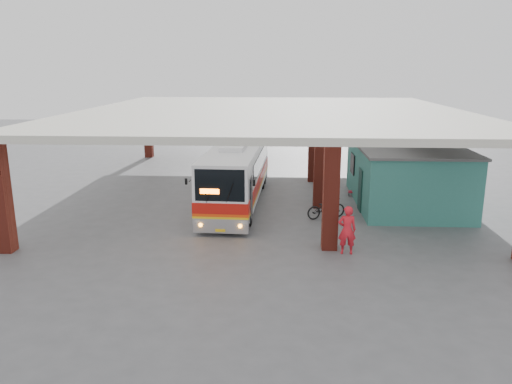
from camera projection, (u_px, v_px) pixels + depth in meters
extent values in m
plane|color=#515154|center=(257.00, 224.00, 22.74)|extent=(90.00, 90.00, 0.00)
cube|color=maroon|center=(331.00, 195.00, 19.14)|extent=(0.60, 0.60, 4.35)
cube|color=maroon|center=(320.00, 165.00, 24.95)|extent=(0.60, 0.60, 4.35)
cube|color=maroon|center=(313.00, 147.00, 30.77)|extent=(0.60, 0.60, 4.35)
cube|color=maroon|center=(1.00, 197.00, 18.85)|extent=(0.60, 0.60, 4.35)
cube|color=maroon|center=(148.00, 130.00, 39.18)|extent=(0.60, 0.60, 4.35)
cube|color=maroon|center=(399.00, 131.00, 38.14)|extent=(0.60, 0.60, 4.35)
cube|color=beige|center=(272.00, 112.00, 27.91)|extent=(21.00, 23.00, 0.30)
cube|color=#30786B|center=(405.00, 175.00, 25.85)|extent=(5.00, 8.00, 3.00)
cube|color=#525252|center=(408.00, 146.00, 25.47)|extent=(5.20, 8.20, 0.12)
cube|color=#143730|center=(360.00, 190.00, 24.64)|extent=(0.08, 0.95, 2.10)
cube|color=black|center=(353.00, 164.00, 27.36)|extent=(0.08, 1.20, 1.00)
cube|color=black|center=(352.00, 164.00, 27.36)|extent=(0.04, 1.30, 1.10)
cube|color=silver|center=(237.00, 170.00, 25.87)|extent=(2.75, 11.22, 2.60)
cube|color=silver|center=(235.00, 146.00, 24.63)|extent=(1.22, 2.83, 0.23)
cube|color=gray|center=(221.00, 225.00, 20.96)|extent=(2.35, 0.46, 0.65)
cube|color=#B6130C|center=(237.00, 180.00, 25.99)|extent=(2.79, 11.22, 0.46)
cube|color=#E03F0C|center=(238.00, 185.00, 26.06)|extent=(2.79, 11.22, 0.12)
cube|color=yellow|center=(238.00, 187.00, 26.09)|extent=(2.79, 11.22, 0.09)
cube|color=black|center=(220.00, 185.00, 20.41)|extent=(2.07, 0.18, 1.35)
cube|color=black|center=(217.00, 158.00, 26.58)|extent=(0.37, 8.35, 0.84)
cube|color=black|center=(261.00, 159.00, 26.37)|extent=(0.37, 8.35, 0.84)
cube|color=#FF5905|center=(210.00, 191.00, 20.45)|extent=(0.79, 0.08, 0.20)
sphere|color=orange|center=(200.00, 225.00, 20.84)|extent=(0.17, 0.17, 0.17)
sphere|color=orange|center=(240.00, 226.00, 20.68)|extent=(0.17, 0.17, 0.17)
cube|color=yellow|center=(220.00, 230.00, 20.80)|extent=(0.42, 0.05, 0.11)
cylinder|color=black|center=(205.00, 215.00, 22.51)|extent=(0.33, 0.94, 0.93)
cylinder|color=black|center=(248.00, 216.00, 22.33)|extent=(0.33, 0.94, 0.93)
cylinder|color=black|center=(228.00, 180.00, 29.41)|extent=(0.33, 0.94, 0.93)
cylinder|color=black|center=(261.00, 181.00, 29.23)|extent=(0.33, 0.94, 0.93)
cylinder|color=black|center=(231.00, 176.00, 30.58)|extent=(0.33, 0.94, 0.93)
cylinder|color=black|center=(263.00, 177.00, 30.40)|extent=(0.33, 0.94, 0.93)
imported|color=black|center=(326.00, 208.00, 23.47)|extent=(2.05, 1.38, 1.02)
imported|color=red|center=(347.00, 230.00, 18.90)|extent=(0.70, 0.46, 1.90)
cube|color=#AC1223|center=(352.00, 192.00, 27.66)|extent=(0.46, 0.46, 0.06)
cube|color=#AC1223|center=(356.00, 187.00, 27.57)|extent=(0.10, 0.42, 0.59)
cylinder|color=black|center=(349.00, 195.00, 27.56)|extent=(0.03, 0.03, 0.20)
cylinder|color=black|center=(355.00, 195.00, 27.50)|extent=(0.03, 0.03, 0.20)
cylinder|color=black|center=(349.00, 193.00, 27.88)|extent=(0.03, 0.03, 0.20)
cylinder|color=black|center=(355.00, 193.00, 27.82)|extent=(0.03, 0.03, 0.20)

